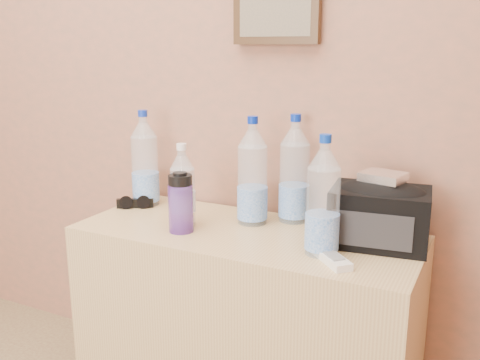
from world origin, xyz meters
name	(u,v)px	position (x,y,z in m)	size (l,w,h in m)	color
picture_frame	(276,5)	(0.38, 1.98, 1.40)	(0.30, 0.03, 0.25)	#382311
dresser	(245,328)	(0.38, 1.75, 0.34)	(1.10, 0.46, 0.69)	#9C7F58
pet_large_a	(145,164)	(-0.09, 1.86, 0.85)	(0.10, 0.10, 0.36)	silver
pet_large_b	(252,177)	(0.36, 1.84, 0.85)	(0.10, 0.10, 0.36)	#C8EEFB
pet_large_c	(294,175)	(0.47, 1.93, 0.85)	(0.10, 0.10, 0.36)	silver
pet_large_d	(323,202)	(0.65, 1.68, 0.84)	(0.09, 0.09, 0.35)	silver
pet_small	(183,190)	(0.17, 1.71, 0.81)	(0.08, 0.08, 0.28)	white
nalgene_bottle	(181,203)	(0.19, 1.66, 0.79)	(0.08, 0.08, 0.20)	#57289C
sunglasses	(135,203)	(-0.10, 1.80, 0.71)	(0.13, 0.05, 0.03)	black
ac_remote	(331,258)	(0.70, 1.63, 0.70)	(0.16, 0.05, 0.02)	white
toiletry_bag	(380,213)	(0.78, 1.83, 0.79)	(0.28, 0.20, 0.19)	black
foil_packet	(383,177)	(0.78, 1.84, 0.90)	(0.12, 0.10, 0.03)	white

